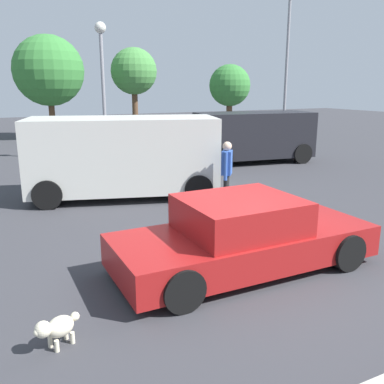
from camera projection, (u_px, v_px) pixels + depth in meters
The scene contains 11 objects.
ground_plane at pixel (243, 265), 7.40m from camera, with size 80.00×80.00×0.00m, color #38383D.
sedan_foreground at pixel (243, 237), 7.12m from camera, with size 4.49×1.92×1.25m.
dog at pixel (56, 328), 5.00m from camera, with size 0.56×0.38×0.42m.
van_white at pixel (124, 155), 11.67m from camera, with size 5.46×3.43×2.22m.
suv_dark at pixel (254, 135), 17.06m from camera, with size 4.89×2.59×2.02m.
pedestrian at pixel (227, 168), 10.73m from camera, with size 0.44×0.47×1.70m.
light_post_near at pixel (102, 67), 16.55m from camera, with size 0.44×0.44×5.46m.
light_post_mid at pixel (288, 46), 20.09m from camera, with size 0.44×0.44×7.39m.
tree_back_left at pixel (230, 86), 26.97m from camera, with size 2.64×2.64×4.40m.
tree_back_center at pixel (49, 71), 24.12m from camera, with size 4.01×4.01×5.91m.
tree_back_right at pixel (134, 72), 26.89m from camera, with size 2.95×2.95×5.44m.
Camera 1 is at (-3.85, -5.75, 3.06)m, focal length 39.30 mm.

